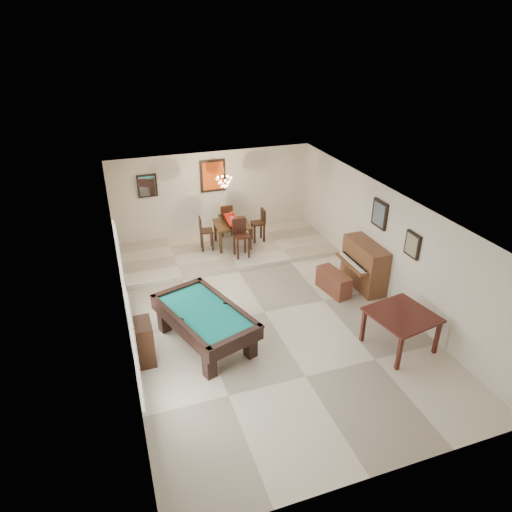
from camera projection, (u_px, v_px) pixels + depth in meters
ground_plane at (265, 312)px, 10.42m from camera, size 6.00×9.00×0.02m
wall_back at (213, 195)px, 13.59m from camera, size 6.00×0.04×2.60m
wall_front at (381, 413)px, 6.04m from camera, size 6.00×0.04×2.60m
wall_left at (122, 285)px, 8.95m from camera, size 0.04×9.00×2.60m
wall_right at (385, 242)px, 10.69m from camera, size 0.04×9.00×2.60m
ceiling at (266, 205)px, 9.22m from camera, size 6.00×9.00×0.04m
dining_step at (226, 250)px, 13.12m from camera, size 6.00×2.50×0.12m
window_left_front at (134, 349)px, 7.06m from camera, size 0.06×1.00×1.70m
window_left_rear at (120, 267)px, 9.41m from camera, size 0.06×1.00×1.70m
pool_table at (205, 327)px, 9.27m from camera, size 1.90×2.55×0.76m
square_table at (400, 330)px, 9.14m from camera, size 1.34×1.34×0.80m
upright_piano at (360, 266)px, 11.17m from camera, size 0.78×1.39×1.16m
piano_bench at (334, 282)px, 11.08m from camera, size 0.53×1.02×0.54m
apothecary_chest at (143, 342)px, 8.73m from camera, size 0.39×0.59×0.88m
dining_table at (232, 232)px, 13.07m from camera, size 1.04×1.04×0.80m
flower_vase at (232, 216)px, 12.83m from camera, size 0.17×0.17×0.23m
dining_chair_south at (241, 239)px, 12.40m from camera, size 0.40×0.40×1.06m
dining_chair_north at (226, 219)px, 13.71m from camera, size 0.37×0.37×0.98m
dining_chair_west at (207, 233)px, 12.80m from camera, size 0.39×0.39×0.97m
dining_chair_east at (258, 225)px, 13.30m from camera, size 0.37×0.37×0.97m
chandelier at (224, 178)px, 12.09m from camera, size 0.44×0.44×0.60m
back_painting at (213, 176)px, 13.29m from camera, size 0.75×0.06×0.95m
back_mirror at (147, 186)px, 12.78m from camera, size 0.55×0.06×0.65m
right_picture_upper at (380, 214)px, 10.65m from camera, size 0.06×0.55×0.65m
right_picture_lower at (413, 245)px, 9.65m from camera, size 0.06×0.45×0.55m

